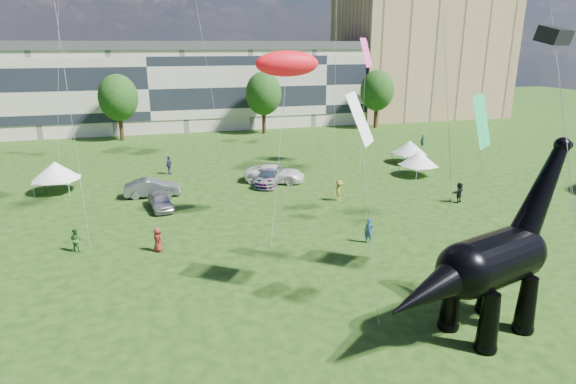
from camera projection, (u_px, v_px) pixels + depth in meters
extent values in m
plane|color=#16330C|center=(362.00, 355.00, 20.50)|extent=(220.00, 220.00, 0.00)
cube|color=beige|center=(149.00, 89.00, 73.66)|extent=(78.00, 11.00, 12.00)
cube|color=tan|center=(420.00, 54.00, 87.41)|extent=(28.00, 18.00, 22.00)
cylinder|color=#382314|center=(121.00, 129.00, 65.65)|extent=(0.56, 0.56, 3.20)
ellipsoid|color=#14380F|center=(118.00, 94.00, 64.26)|extent=(5.20, 5.20, 6.24)
cylinder|color=#382314|center=(264.00, 123.00, 70.84)|extent=(0.56, 0.56, 3.20)
ellipsoid|color=#14380F|center=(263.00, 90.00, 69.45)|extent=(5.20, 5.20, 6.24)
cylinder|color=#382314|center=(376.00, 118.00, 75.52)|extent=(0.56, 0.56, 3.20)
ellipsoid|color=#14380F|center=(377.00, 87.00, 74.12)|extent=(5.20, 5.20, 6.24)
cone|color=black|center=(489.00, 322.00, 20.46)|extent=(1.17, 1.17, 2.73)
sphere|color=black|center=(485.00, 347.00, 20.81)|extent=(1.00, 1.00, 1.00)
cone|color=black|center=(451.00, 302.00, 22.07)|extent=(1.17, 1.17, 2.73)
sphere|color=black|center=(448.00, 325.00, 22.42)|extent=(1.00, 1.00, 1.00)
cone|color=black|center=(526.00, 305.00, 21.85)|extent=(1.17, 1.17, 2.73)
sphere|color=black|center=(523.00, 328.00, 22.21)|extent=(1.00, 1.00, 1.00)
cone|color=black|center=(488.00, 287.00, 23.46)|extent=(1.17, 1.17, 2.73)
sphere|color=black|center=(485.00, 308.00, 23.82)|extent=(1.00, 1.00, 1.00)
cylinder|color=black|center=(493.00, 260.00, 21.27)|extent=(4.36, 3.45, 2.45)
sphere|color=black|center=(465.00, 271.00, 20.29)|extent=(2.45, 2.45, 2.45)
sphere|color=black|center=(519.00, 251.00, 22.25)|extent=(2.36, 2.36, 2.36)
cone|color=black|center=(541.00, 193.00, 22.04)|extent=(3.67, 2.29, 4.81)
sphere|color=black|center=(562.00, 145.00, 21.99)|extent=(0.76, 0.76, 0.76)
cylinder|color=black|center=(565.00, 146.00, 22.15)|extent=(0.72, 0.57, 0.40)
cone|color=black|center=(434.00, 289.00, 19.42)|extent=(5.15, 3.21, 2.67)
imported|color=#BCBBC0|center=(160.00, 201.00, 38.43)|extent=(2.21, 4.23, 1.37)
imported|color=slate|center=(152.00, 188.00, 41.64)|extent=(4.74, 1.76, 1.55)
imported|color=white|center=(275.00, 174.00, 46.04)|extent=(6.27, 4.77, 1.58)
imported|color=#595960|center=(269.00, 177.00, 45.24)|extent=(4.02, 5.42, 1.46)
cube|color=white|center=(418.00, 166.00, 48.11)|extent=(3.32, 3.32, 0.11)
cone|color=white|center=(419.00, 158.00, 47.89)|extent=(4.20, 4.20, 1.42)
cylinder|color=#999999|center=(416.00, 175.00, 46.57)|extent=(0.06, 0.06, 1.04)
cylinder|color=#999999|center=(437.00, 172.00, 47.70)|extent=(0.06, 0.06, 1.04)
cylinder|color=#999999|center=(399.00, 169.00, 48.84)|extent=(0.06, 0.06, 1.04)
cylinder|color=#999999|center=(419.00, 166.00, 49.97)|extent=(0.06, 0.06, 1.04)
cube|color=silver|center=(409.00, 154.00, 53.30)|extent=(2.90, 2.90, 0.11)
cone|color=silver|center=(409.00, 147.00, 53.08)|extent=(3.67, 3.67, 1.43)
cylinder|color=#999999|center=(404.00, 162.00, 51.87)|extent=(0.06, 0.06, 1.05)
cylinder|color=#999999|center=(426.00, 160.00, 52.60)|extent=(0.06, 0.06, 1.05)
cylinder|color=#999999|center=(392.00, 156.00, 54.32)|extent=(0.06, 0.06, 1.05)
cylinder|color=#999999|center=(413.00, 155.00, 55.04)|extent=(0.06, 0.06, 1.05)
cube|color=white|center=(57.00, 180.00, 42.72)|extent=(3.71, 3.71, 0.13)
cone|color=white|center=(55.00, 170.00, 42.47)|extent=(4.70, 4.70, 1.58)
cylinder|color=#999999|center=(34.00, 191.00, 41.37)|extent=(0.06, 0.06, 1.16)
cylinder|color=#999999|center=(69.00, 190.00, 41.60)|extent=(0.06, 0.06, 1.16)
cylinder|color=#999999|center=(47.00, 182.00, 44.18)|extent=(0.06, 0.06, 1.16)
cylinder|color=#999999|center=(80.00, 181.00, 44.42)|extent=(0.06, 0.06, 1.16)
imported|color=maroon|center=(158.00, 240.00, 30.53)|extent=(0.88, 0.93, 1.60)
imported|color=#442E68|center=(169.00, 165.00, 48.74)|extent=(0.90, 1.19, 1.87)
imported|color=olive|center=(339.00, 191.00, 40.39)|extent=(1.32, 1.09, 1.78)
imported|color=black|center=(459.00, 193.00, 39.97)|extent=(1.67, 1.17, 1.74)
imported|color=#244F87|center=(369.00, 231.00, 31.84)|extent=(0.72, 0.71, 1.67)
imported|color=#2E5075|center=(422.00, 141.00, 61.24)|extent=(0.55, 0.69, 1.66)
imported|color=#35732E|center=(76.00, 239.00, 30.58)|extent=(0.97, 0.92, 1.59)
ellipsoid|color=red|center=(287.00, 64.00, 32.44)|extent=(4.83, 3.73, 1.72)
plane|color=white|center=(360.00, 119.00, 22.63)|extent=(2.39, 2.69, 2.36)
plane|color=#EB4199|center=(366.00, 53.00, 48.90)|extent=(2.60, 2.79, 2.86)
cube|color=black|center=(554.00, 35.00, 18.46)|extent=(2.04, 1.67, 0.75)
plane|color=#189F56|center=(482.00, 121.00, 24.76)|extent=(2.57, 2.20, 2.67)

